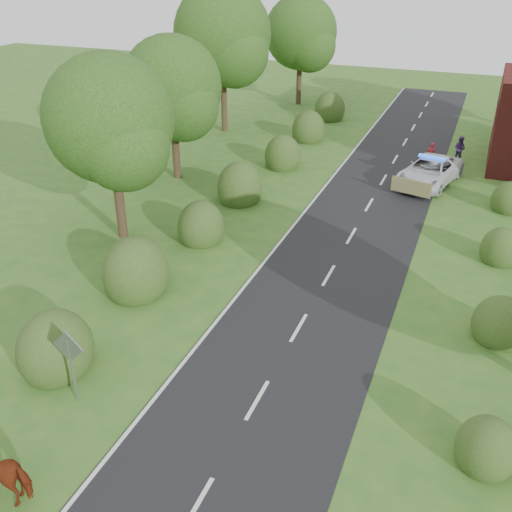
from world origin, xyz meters
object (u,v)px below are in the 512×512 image
at_px(pedestrian_red, 431,155).
at_px(police_van, 430,171).
at_px(cow, 2,472).
at_px(pedestrian_purple, 460,149).
at_px(road_sign, 70,357).

bearing_deg(pedestrian_red, police_van, 92.77).
relative_size(cow, pedestrian_purple, 1.23).
bearing_deg(police_van, pedestrian_purple, 89.21).
bearing_deg(pedestrian_purple, road_sign, 101.62).
distance_m(cow, pedestrian_red, 29.49).
bearing_deg(pedestrian_red, pedestrian_purple, -131.39).
relative_size(police_van, pedestrian_red, 3.73).
distance_m(road_sign, pedestrian_red, 26.35).
xyz_separation_m(pedestrian_red, pedestrian_purple, (1.54, 1.93, 0.01)).
bearing_deg(cow, police_van, 145.53).
height_order(police_van, pedestrian_purple, police_van).
height_order(cow, police_van, police_van).
relative_size(police_van, pedestrian_purple, 3.68).
distance_m(road_sign, cow, 3.52).
distance_m(road_sign, police_van, 23.58).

